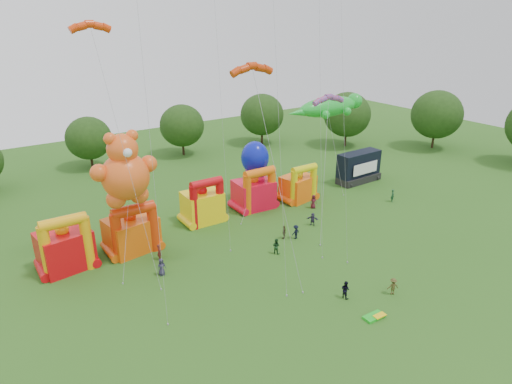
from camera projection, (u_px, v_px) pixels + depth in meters
ground at (384, 332)px, 39.25m from camera, size 160.00×160.00×0.00m
tree_ring at (376, 270)px, 36.78m from camera, size 125.85×127.97×12.07m
bouncy_castle_0 at (65, 248)px, 48.02m from camera, size 5.65×4.77×6.55m
bouncy_castle_1 at (132, 232)px, 51.75m from camera, size 5.91×5.02×6.15m
bouncy_castle_2 at (203, 205)px, 58.85m from camera, size 4.84×3.91×6.26m
bouncy_castle_3 at (255, 192)px, 63.03m from camera, size 5.44×4.50×6.15m
bouncy_castle_4 at (299, 186)px, 65.81m from camera, size 5.13×4.42×5.58m
stage_trailer at (359, 167)px, 72.81m from camera, size 7.61×3.09×4.93m
teddy_bear_kite at (125, 195)px, 47.00m from camera, size 7.01×6.77×14.66m
gecko_kite at (331, 122)px, 65.55m from camera, size 13.62×5.43×14.46m
octopus_kite at (251, 184)px, 62.70m from camera, size 7.94×7.58×8.95m
parafoil_kites at (263, 170)px, 48.46m from camera, size 30.40×16.21×25.52m
diamond_kites at (266, 110)px, 44.10m from camera, size 23.29×17.27×39.53m
folded_kite_bundle at (375, 316)px, 40.98m from camera, size 2.03×1.15×0.31m
spectator_0 at (161, 267)px, 47.31m from camera, size 0.94×0.62×1.91m
spectator_1 at (159, 252)px, 50.27m from camera, size 0.55×0.75×1.88m
spectator_2 at (276, 246)px, 51.58m from camera, size 1.03×1.11×1.83m
spectator_3 at (296, 232)px, 54.94m from camera, size 1.24×0.84×1.78m
spectator_4 at (284, 232)px, 54.94m from camera, size 1.08×0.93×1.74m
spectator_5 at (313, 219)px, 58.41m from camera, size 1.35×1.53×1.68m
spectator_6 at (313, 202)px, 63.39m from camera, size 1.09×0.85×1.96m
spectator_7 at (393, 196)px, 65.54m from camera, size 0.76×0.82×1.88m
spectator_8 at (345, 289)px, 43.59m from camera, size 0.76×0.94×1.81m
spectator_9 at (393, 286)px, 44.15m from camera, size 1.29×1.05×1.75m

